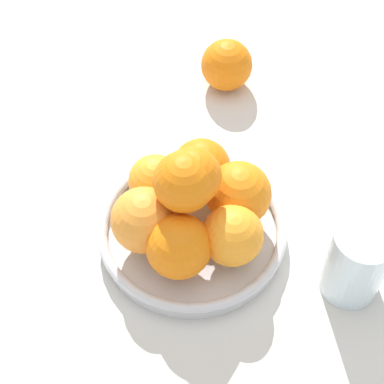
{
  "coord_description": "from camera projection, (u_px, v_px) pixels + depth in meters",
  "views": [
    {
      "loc": [
        0.06,
        0.43,
        0.67
      ],
      "look_at": [
        0.0,
        0.0,
        0.09
      ],
      "focal_mm": 60.0,
      "sensor_mm": 36.0,
      "label": 1
    }
  ],
  "objects": [
    {
      "name": "ground_plane",
      "position": [
        192.0,
        237.0,
        0.8
      ],
      "size": [
        4.0,
        4.0,
        0.0
      ],
      "primitive_type": "plane",
      "color": "beige"
    },
    {
      "name": "fruit_bowl",
      "position": [
        192.0,
        230.0,
        0.78
      ],
      "size": [
        0.23,
        0.23,
        0.03
      ],
      "color": "silver",
      "rests_on": "ground_plane"
    },
    {
      "name": "orange_pile",
      "position": [
        192.0,
        203.0,
        0.73
      ],
      "size": [
        0.19,
        0.18,
        0.13
      ],
      "color": "orange",
      "rests_on": "fruit_bowl"
    },
    {
      "name": "stray_orange",
      "position": [
        227.0,
        65.0,
        0.93
      ],
      "size": [
        0.08,
        0.08,
        0.08
      ],
      "primitive_type": "sphere",
      "color": "orange",
      "rests_on": "ground_plane"
    },
    {
      "name": "drinking_glass",
      "position": [
        356.0,
        262.0,
        0.71
      ],
      "size": [
        0.07,
        0.07,
        0.1
      ],
      "primitive_type": "cylinder",
      "color": "silver",
      "rests_on": "ground_plane"
    }
  ]
}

